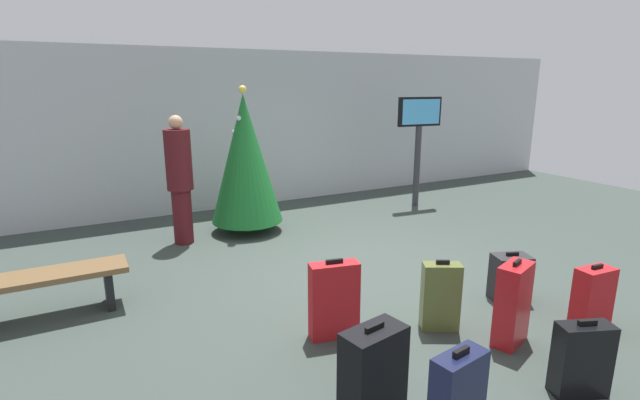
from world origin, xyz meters
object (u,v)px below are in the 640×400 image
at_px(traveller_0, 180,177).
at_px(suitcase_4, 510,278).
at_px(holiday_tree, 245,159).
at_px(suitcase_2, 513,304).
at_px(suitcase_0, 440,297).
at_px(flight_info_kiosk, 419,131).
at_px(waiting_bench, 42,285).
at_px(suitcase_6, 582,360).
at_px(suitcase_3, 373,370).
at_px(suitcase_7, 593,296).
at_px(suitcase_1, 334,300).

bearing_deg(traveller_0, suitcase_4, -52.76).
xyz_separation_m(holiday_tree, traveller_0, (-1.04, -0.09, -0.18)).
bearing_deg(suitcase_4, suitcase_2, -138.89).
relative_size(suitcase_0, suitcase_2, 0.88).
bearing_deg(flight_info_kiosk, suitcase_2, -119.40).
height_order(waiting_bench, suitcase_4, suitcase_4).
distance_m(waiting_bench, traveller_0, 2.53).
height_order(flight_info_kiosk, suitcase_0, flight_info_kiosk).
height_order(suitcase_0, suitcase_2, suitcase_2).
xyz_separation_m(traveller_0, suitcase_4, (2.76, -3.63, -0.74)).
relative_size(flight_info_kiosk, suitcase_6, 3.33).
height_order(holiday_tree, suitcase_4, holiday_tree).
height_order(flight_info_kiosk, suitcase_3, flight_info_kiosk).
relative_size(flight_info_kiosk, suitcase_3, 3.00).
relative_size(suitcase_4, suitcase_6, 0.89).
relative_size(suitcase_3, suitcase_6, 1.11).
relative_size(holiday_tree, suitcase_2, 2.84).
xyz_separation_m(waiting_bench, suitcase_7, (4.81, -2.68, -0.07)).
height_order(flight_info_kiosk, suitcase_6, flight_info_kiosk).
bearing_deg(suitcase_2, traveller_0, 115.65).
relative_size(holiday_tree, suitcase_3, 3.32).
height_order(suitcase_2, suitcase_3, suitcase_2).
distance_m(suitcase_0, suitcase_3, 1.42).
height_order(holiday_tree, suitcase_2, holiday_tree).
xyz_separation_m(flight_info_kiosk, suitcase_3, (-4.10, -4.54, -1.13)).
bearing_deg(holiday_tree, suitcase_3, -98.03).
relative_size(suitcase_6, suitcase_7, 1.00).
distance_m(suitcase_0, suitcase_4, 1.12).
relative_size(holiday_tree, waiting_bench, 1.42).
xyz_separation_m(suitcase_1, suitcase_7, (2.39, -0.99, -0.08)).
bearing_deg(suitcase_4, holiday_tree, 114.86).
bearing_deg(flight_info_kiosk, waiting_bench, -163.88).
xyz_separation_m(suitcase_2, suitcase_4, (0.72, 0.62, -0.13)).
xyz_separation_m(traveller_0, suitcase_3, (0.40, -4.42, -0.67)).
bearing_deg(holiday_tree, flight_info_kiosk, 0.59).
xyz_separation_m(waiting_bench, suitcase_4, (4.52, -1.94, -0.10)).
bearing_deg(traveller_0, suitcase_6, -69.10).
bearing_deg(suitcase_3, waiting_bench, 128.45).
bearing_deg(suitcase_7, suitcase_0, 155.78).
relative_size(waiting_bench, suitcase_0, 2.27).
xyz_separation_m(suitcase_0, suitcase_4, (1.11, 0.12, -0.08)).
distance_m(suitcase_3, suitcase_6, 1.62).
bearing_deg(suitcase_2, suitcase_4, 41.11).
distance_m(waiting_bench, suitcase_1, 2.96).
xyz_separation_m(waiting_bench, suitcase_2, (3.81, -2.56, 0.02)).
xyz_separation_m(suitcase_2, suitcase_3, (-1.64, -0.17, -0.06)).
xyz_separation_m(waiting_bench, suitcase_1, (2.43, -1.70, 0.01)).
xyz_separation_m(suitcase_3, suitcase_7, (2.65, 0.04, -0.03)).
height_order(holiday_tree, suitcase_0, holiday_tree).
bearing_deg(suitcase_1, suitcase_0, -19.94).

